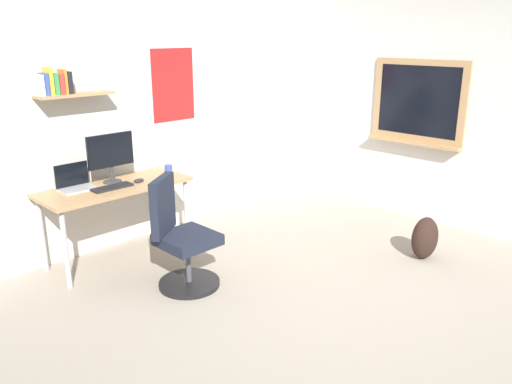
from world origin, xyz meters
The scene contains 11 objects.
ground_plane centered at (0.00, 0.00, 0.00)m, with size 5.20×5.20×0.00m, color #9E9384.
wall_back centered at (-0.01, 2.45, 1.30)m, with size 5.00×0.30×2.60m.
wall_right centered at (2.45, 0.03, 1.30)m, with size 0.22×5.00×2.60m.
desk centered at (-0.65, 2.08, 0.65)m, with size 1.38×0.58×0.73m.
office_chair centered at (-0.58, 1.21, 0.41)m, with size 0.56×0.57×0.95m.
laptop centered at (-0.96, 2.22, 0.78)m, with size 0.31×0.21×0.23m.
monitor_primary centered at (-0.62, 2.17, 1.00)m, with size 0.46×0.17×0.46m.
keyboard centered at (-0.72, 2.01, 0.74)m, with size 0.37×0.13×0.02m, color black.
computer_mouse centered at (-0.44, 2.01, 0.74)m, with size 0.10×0.06×0.03m, color #262628.
coffee_mug centered at (-0.06, 2.06, 0.77)m, with size 0.08×0.08×0.09m, color #334CA5.
backpack centered at (1.39, 0.01, 0.21)m, with size 0.32×0.22×0.41m, color black.
Camera 1 is at (-2.91, -2.02, 2.07)m, focal length 35.74 mm.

